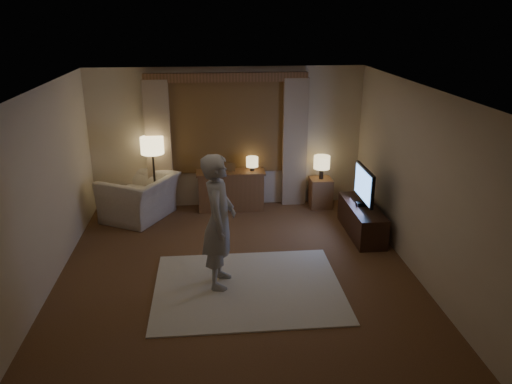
{
  "coord_description": "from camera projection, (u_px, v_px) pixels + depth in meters",
  "views": [
    {
      "loc": [
        -0.32,
        -6.26,
        3.51
      ],
      "look_at": [
        0.33,
        0.6,
        1.01
      ],
      "focal_mm": 35.0,
      "sensor_mm": 36.0,
      "label": 1
    }
  ],
  "objects": [
    {
      "name": "picture_frame",
      "position": [
        231.0,
        168.0,
        9.15
      ],
      "size": [
        0.16,
        0.02,
        0.2
      ],
      "primitive_type": "cube",
      "color": "brown",
      "rests_on": "sideboard"
    },
    {
      "name": "armchair",
      "position": [
        140.0,
        197.0,
        8.89
      ],
      "size": [
        1.49,
        1.55,
        0.78
      ],
      "primitive_type": "imported",
      "rotation": [
        0.0,
        0.0,
        -2.07
      ],
      "color": "beige",
      "rests_on": "floor"
    },
    {
      "name": "sideboard",
      "position": [
        231.0,
        191.0,
        9.31
      ],
      "size": [
        1.2,
        0.4,
        0.7
      ],
      "primitive_type": "cube",
      "color": "brown",
      "rests_on": "floor"
    },
    {
      "name": "side_table",
      "position": [
        320.0,
        193.0,
        9.43
      ],
      "size": [
        0.4,
        0.4,
        0.56
      ],
      "primitive_type": "cube",
      "color": "brown",
      "rests_on": "floor"
    },
    {
      "name": "tv",
      "position": [
        364.0,
        185.0,
        8.08
      ],
      "size": [
        0.22,
        0.89,
        0.64
      ],
      "color": "black",
      "rests_on": "tv_stand"
    },
    {
      "name": "person",
      "position": [
        219.0,
        221.0,
        6.5
      ],
      "size": [
        0.53,
        0.72,
        1.82
      ],
      "primitive_type": "imported",
      "rotation": [
        0.0,
        0.0,
        1.42
      ],
      "color": "gray",
      "rests_on": "rug"
    },
    {
      "name": "tv_stand",
      "position": [
        362.0,
        220.0,
        8.29
      ],
      "size": [
        0.45,
        1.4,
        0.5
      ],
      "primitive_type": "cube",
      "color": "black",
      "rests_on": "floor"
    },
    {
      "name": "floor_lamp",
      "position": [
        152.0,
        150.0,
        8.9
      ],
      "size": [
        0.41,
        0.41,
        1.42
      ],
      "color": "black",
      "rests_on": "floor"
    },
    {
      "name": "rug",
      "position": [
        248.0,
        287.0,
        6.71
      ],
      "size": [
        2.5,
        2.0,
        0.02
      ],
      "primitive_type": "cube",
      "color": "beige",
      "rests_on": "floor"
    },
    {
      "name": "room",
      "position": [
        234.0,
        174.0,
        7.1
      ],
      "size": [
        5.04,
        5.54,
        2.64
      ],
      "color": "brown",
      "rests_on": "ground"
    },
    {
      "name": "plant",
      "position": [
        209.0,
        166.0,
        9.1
      ],
      "size": [
        0.17,
        0.13,
        0.3
      ],
      "primitive_type": "imported",
      "color": "#999999",
      "rests_on": "sideboard"
    },
    {
      "name": "table_lamp_sideboard",
      "position": [
        252.0,
        162.0,
        9.16
      ],
      "size": [
        0.22,
        0.22,
        0.3
      ],
      "color": "black",
      "rests_on": "sideboard"
    },
    {
      "name": "table_lamp_side",
      "position": [
        322.0,
        163.0,
        9.23
      ],
      "size": [
        0.3,
        0.3,
        0.44
      ],
      "color": "black",
      "rests_on": "side_table"
    }
  ]
}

